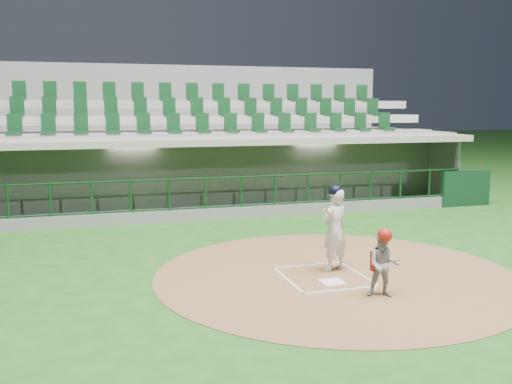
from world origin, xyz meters
TOP-DOWN VIEW (x-y plane):
  - ground at (0.00, 0.00)m, footprint 120.00×120.00m
  - dirt_circle at (0.30, -0.20)m, footprint 7.20×7.20m
  - home_plate at (0.00, -0.70)m, footprint 0.43×0.43m
  - batter_box_chalk at (0.00, -0.30)m, footprint 1.55×1.80m
  - dugout_structure at (0.01, 7.82)m, footprint 16.40×3.70m
  - seating_deck at (0.00, 10.91)m, footprint 17.00×6.72m
  - batter at (0.37, 0.06)m, footprint 0.90×0.94m
  - catcher at (0.52, -1.67)m, footprint 0.69×0.63m

SIDE VIEW (x-z plane):
  - ground at x=0.00m, z-range 0.00..0.00m
  - dirt_circle at x=0.30m, z-range 0.00..0.01m
  - batter_box_chalk at x=0.00m, z-range 0.01..0.02m
  - home_plate at x=0.00m, z-range 0.01..0.03m
  - catcher at x=0.52m, z-range 0.00..1.23m
  - batter at x=0.37m, z-range 0.01..1.78m
  - dugout_structure at x=0.01m, z-range -0.53..2.47m
  - seating_deck at x=0.00m, z-range -1.15..4.00m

